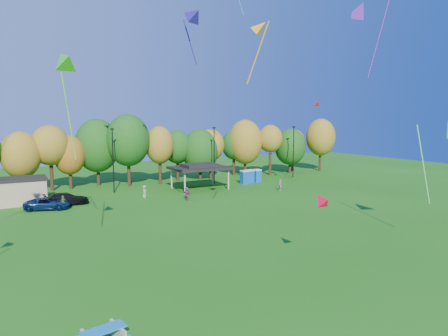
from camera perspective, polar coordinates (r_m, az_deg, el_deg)
ground at (r=22.28m, az=5.78°, el=-20.62°), size 160.00×160.00×0.00m
tree_line at (r=62.69m, az=-19.48°, el=2.53°), size 93.57×10.55×11.15m
lamp_posts at (r=57.98m, az=-15.57°, el=1.34°), size 64.50×0.25×9.09m
utility_building at (r=54.87m, az=-27.24°, el=-2.92°), size 6.30×4.30×3.25m
pavilion at (r=59.33m, az=-3.49°, el=0.08°), size 8.20×6.20×3.77m
porta_potties at (r=65.12m, az=3.80°, el=-1.20°), size 3.75×1.54×2.18m
picnic_table at (r=20.44m, az=-16.83°, el=-22.03°), size 2.24×1.97×0.85m
car_c at (r=50.27m, az=-23.90°, el=-4.68°), size 5.48×3.73×1.39m
car_d at (r=51.98m, az=-21.59°, el=-4.14°), size 5.19×2.15×1.50m
far_person_0 at (r=51.35m, az=-5.33°, el=-3.68°), size 0.81×1.67×1.73m
far_person_1 at (r=58.72m, az=8.02°, el=-2.43°), size 0.41×0.60×1.61m
far_person_3 at (r=53.38m, az=-11.29°, el=-3.37°), size 0.90×1.02×1.75m
far_person_4 at (r=49.47m, az=-21.97°, el=-4.61°), size 1.03×0.85×1.65m
kite_0 at (r=34.34m, az=-4.94°, el=20.79°), size 2.13×2.95×4.67m
kite_1 at (r=34.22m, az=5.25°, el=19.28°), size 2.69×2.89×5.48m
kite_6 at (r=27.83m, az=-21.89°, el=13.98°), size 1.83×4.42×7.46m
kite_8 at (r=57.50m, az=13.08°, el=9.09°), size 1.56×1.72×1.41m
kite_10 at (r=49.22m, az=18.81°, el=20.58°), size 2.35×5.22×8.69m
kite_14 at (r=27.44m, az=13.69°, el=-4.39°), size 1.00×1.34×1.35m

